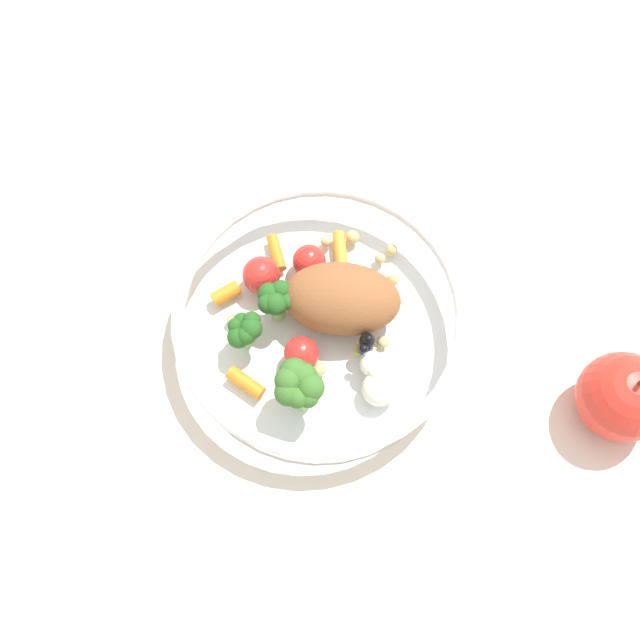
# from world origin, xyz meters

# --- Properties ---
(ground_plane) EXTENTS (2.40, 2.40, 0.00)m
(ground_plane) POSITION_xyz_m (0.00, 0.00, 0.00)
(ground_plane) COLOR silver
(food_container) EXTENTS (0.24, 0.24, 0.06)m
(food_container) POSITION_xyz_m (-0.01, 0.01, 0.03)
(food_container) COLOR white
(food_container) RESTS_ON ground_plane
(loose_apple) EXTENTS (0.07, 0.07, 0.08)m
(loose_apple) POSITION_xyz_m (0.23, -0.00, 0.03)
(loose_apple) COLOR red
(loose_apple) RESTS_ON ground_plane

